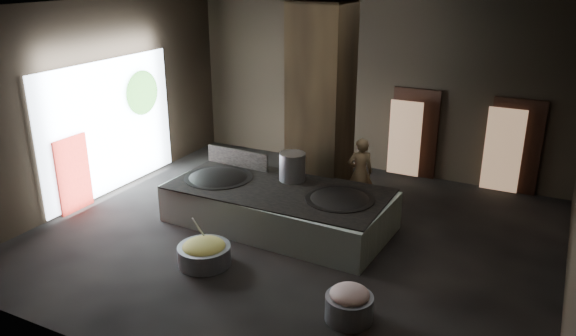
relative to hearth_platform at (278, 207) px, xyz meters
The scene contains 27 objects.
floor 0.75m from the hearth_platform, 28.77° to the right, with size 10.00×9.00×0.10m, color black.
ceiling 4.19m from the hearth_platform, 28.77° to the right, with size 10.00×9.00×0.10m, color black.
back_wall 4.68m from the hearth_platform, 83.05° to the left, with size 10.00×0.10×4.50m, color black.
front_wall 5.20m from the hearth_platform, 83.86° to the right, with size 10.00×0.10×4.50m, color black.
left_wall 4.90m from the hearth_platform, behind, with size 0.10×9.00×4.50m, color black.
pillar 2.46m from the hearth_platform, 82.24° to the left, with size 1.20×1.20×4.50m, color black.
hearth_platform is the anchor object (origin of this frame).
platform_cap 0.41m from the hearth_platform, ahead, with size 4.52×2.17×0.03m, color black.
wok_left 1.49m from the hearth_platform, behind, with size 1.46×1.46×0.40m, color black.
wok_left_rim 1.51m from the hearth_platform, behind, with size 1.49×1.49×0.05m, color black.
wok_right 1.40m from the hearth_platform, ahead, with size 1.36×1.36×0.38m, color black.
wok_right_rim 1.41m from the hearth_platform, ahead, with size 1.39×1.39×0.05m, color black.
stock_pot 0.91m from the hearth_platform, 84.81° to the left, with size 0.56×0.56×0.60m, color #ADB1B5.
splash_guard 1.75m from the hearth_platform, 152.65° to the left, with size 1.61×0.06×0.40m, color black.
cook 2.09m from the hearth_platform, 54.91° to the left, with size 0.59×0.38×1.61m, color #94754B.
veg_basin 2.14m from the hearth_platform, 101.90° to the right, with size 0.97×0.97×0.36m, color gray.
veg_fill 2.13m from the hearth_platform, 101.90° to the right, with size 0.80×0.80×0.25m, color #8BAE54.
ladle 2.02m from the hearth_platform, 106.95° to the right, with size 0.03×0.03×0.77m, color #ADB1B5.
meat_basin 3.56m from the hearth_platform, 44.20° to the right, with size 0.75×0.75×0.41m, color gray.
meat_fill 3.56m from the hearth_platform, 44.20° to the right, with size 0.62×0.62×0.24m, color tan.
doorway_near 4.56m from the hearth_platform, 67.56° to the left, with size 1.18×0.08×2.38m, color black.
doorway_near_glow 4.24m from the hearth_platform, 68.32° to the left, with size 0.81×0.04×1.93m, color #8C6647.
doorway_far 5.90m from the hearth_platform, 45.31° to the left, with size 1.18×0.08×2.38m, color black.
doorway_far_glow 5.63m from the hearth_platform, 45.96° to the left, with size 0.86×0.04×2.03m, color #8C6647.
left_opening 4.59m from the hearth_platform, behind, with size 0.04×4.20×3.10m, color white.
pavilion_sliver 4.60m from the hearth_platform, 162.37° to the right, with size 0.05×0.90×1.70m, color maroon.
tree_silhouette 4.80m from the hearth_platform, 166.81° to the left, with size 0.28×1.10×1.10m, color #194714.
Camera 1 is at (4.55, -9.22, 5.23)m, focal length 35.00 mm.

